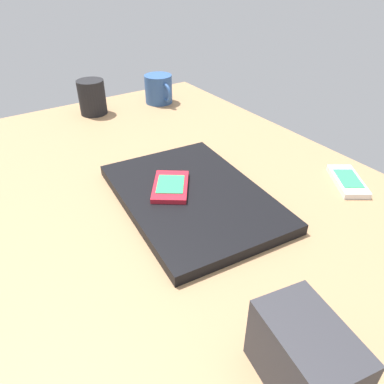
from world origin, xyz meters
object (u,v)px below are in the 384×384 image
(cell_phone_on_desk, at_px, (348,181))
(desk_organizer, at_px, (304,358))
(coffee_mug, at_px, (159,89))
(pen_cup, at_px, (92,97))
(laptop_closed, at_px, (192,197))
(cell_phone_on_laptop, at_px, (171,186))

(cell_phone_on_desk, xyz_separation_m, desk_organizer, (0.22, -0.38, 0.04))
(coffee_mug, bearing_deg, desk_organizer, -19.93)
(coffee_mug, bearing_deg, pen_cup, -97.05)
(laptop_closed, distance_m, cell_phone_on_desk, 0.31)
(laptop_closed, relative_size, cell_phone_on_laptop, 2.93)
(laptop_closed, bearing_deg, cell_phone_on_laptop, -135.44)
(cell_phone_on_laptop, bearing_deg, pen_cup, 175.55)
(cell_phone_on_laptop, bearing_deg, cell_phone_on_desk, 64.09)
(cell_phone_on_laptop, height_order, cell_phone_on_desk, cell_phone_on_laptop)
(desk_organizer, relative_size, coffee_mug, 0.99)
(coffee_mug, bearing_deg, laptop_closed, -23.08)
(cell_phone_on_laptop, xyz_separation_m, coffee_mug, (-0.46, 0.23, 0.02))
(laptop_closed, xyz_separation_m, coffee_mug, (-0.49, 0.21, 0.03))
(cell_phone_on_laptop, relative_size, desk_organizer, 1.07)
(cell_phone_on_desk, bearing_deg, pen_cup, -156.42)
(cell_phone_on_laptop, distance_m, coffee_mug, 0.51)
(laptop_closed, xyz_separation_m, cell_phone_on_desk, (0.12, 0.29, -0.00))
(pen_cup, xyz_separation_m, coffee_mug, (0.02, 0.20, -0.01))
(cell_phone_on_desk, bearing_deg, laptop_closed, -112.72)
(desk_organizer, bearing_deg, cell_phone_on_laptop, 179.92)
(pen_cup, distance_m, desk_organizer, 0.86)
(pen_cup, bearing_deg, cell_phone_on_laptop, -4.45)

